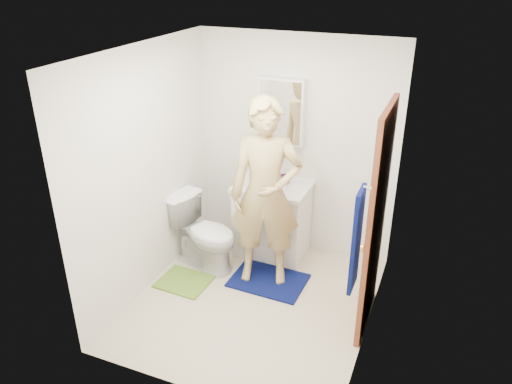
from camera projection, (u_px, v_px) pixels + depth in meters
floor at (253, 302)px, 4.91m from camera, size 2.20×2.40×0.02m
ceiling at (253, 50)px, 3.86m from camera, size 2.20×2.40×0.02m
wall_back at (296, 147)px, 5.39m from camera, size 2.20×0.02×2.40m
wall_front at (185, 262)px, 3.37m from camera, size 2.20×0.02×2.40m
wall_left at (146, 172)px, 4.76m from camera, size 0.02×2.40×2.40m
wall_right at (381, 214)px, 4.01m from camera, size 0.02×2.40×2.40m
vanity_cabinet at (272, 221)px, 5.55m from camera, size 0.75×0.55×0.80m
countertop at (273, 186)px, 5.36m from camera, size 0.79×0.59×0.05m
sink_basin at (273, 185)px, 5.36m from camera, size 0.40×0.40×0.03m
faucet at (279, 173)px, 5.48m from camera, size 0.03×0.03×0.12m
medicine_cabinet at (281, 111)px, 5.21m from camera, size 0.50×0.12×0.70m
mirror_panel at (279, 113)px, 5.16m from camera, size 0.46×0.01×0.66m
door at (376, 223)px, 4.22m from camera, size 0.05×0.80×2.05m
door_knob at (363, 248)px, 4.00m from camera, size 0.07×0.07×0.07m
towel at (356, 240)px, 3.54m from camera, size 0.03×0.24×0.80m
towel_hook at (368, 188)px, 3.34m from camera, size 0.06×0.02×0.02m
toilet at (205, 233)px, 5.32m from camera, size 0.86×0.63×0.79m
bath_mat at (268, 280)px, 5.19m from camera, size 0.77×0.56×0.02m
green_rug at (184, 282)px, 5.18m from camera, size 0.53×0.46×0.02m
soap_dispenser at (255, 175)px, 5.33m from camera, size 0.09×0.10×0.19m
toothbrush_cup at (285, 179)px, 5.36m from camera, size 0.16×0.16×0.09m
man at (266, 194)px, 4.83m from camera, size 0.80×0.64×1.92m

